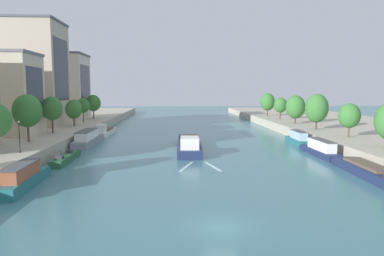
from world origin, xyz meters
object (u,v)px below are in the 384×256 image
object	(u,v)px
moored_boat_left_upstream	(105,131)
tree_left_far	(83,106)
tree_left_by_lamp	(93,103)
lamppost_left_bank	(19,135)
barge_midriver	(189,144)
tree_right_third	(317,108)
moored_boat_left_downstream	(23,178)
tree_left_third	(74,109)
tree_right_by_lamp	(349,116)
moored_boat_right_far	(320,149)
tree_right_far	(268,102)
tree_right_nearest	(280,105)
moored_boat_right_downstream	(298,139)
moored_boat_left_midway	(88,139)
tree_left_past_mid	(52,108)
tree_left_midway	(27,111)
moored_boat_left_far	(66,158)
moored_boat_right_near	(376,172)
tree_right_end_of_row	(295,107)

from	to	relation	value
moored_boat_left_upstream	tree_left_far	xyz separation A→B (m)	(-7.35, 9.56, 5.53)
moored_boat_left_upstream	tree_left_by_lamp	world-z (taller)	tree_left_by_lamp
tree_left_by_lamp	lamppost_left_bank	xyz separation A→B (m)	(2.89, -55.68, -2.17)
barge_midriver	tree_right_third	distance (m)	30.24
moored_boat_left_downstream	tree_left_far	xyz separation A→B (m)	(-7.33, 53.82, 5.26)
tree_left_third	tree_right_by_lamp	xyz separation A→B (m)	(53.52, -21.40, -0.09)
moored_boat_right_far	tree_right_far	distance (m)	58.38
tree_right_by_lamp	tree_right_third	distance (m)	12.40
barge_midriver	tree_left_far	distance (m)	40.28
tree_right_nearest	moored_boat_right_downstream	bearing A→B (deg)	-100.97
moored_boat_right_far	barge_midriver	bearing A→B (deg)	161.54
tree_left_third	moored_boat_left_downstream	bearing A→B (deg)	-81.06
moored_boat_left_midway	barge_midriver	bearing A→B (deg)	-17.04
moored_boat_left_midway	tree_left_past_mid	world-z (taller)	tree_left_past_mid
moored_boat_left_upstream	tree_left_midway	xyz separation A→B (m)	(-7.47, -24.16, 6.17)
tree_right_by_lamp	tree_right_far	size ratio (longest dim) A/B	0.82
moored_boat_left_upstream	moored_boat_right_downstream	xyz separation A→B (m)	(39.44, -15.78, 0.25)
barge_midriver	moored_boat_left_upstream	world-z (taller)	barge_midriver
moored_boat_right_downstream	tree_left_midway	size ratio (longest dim) A/B	1.34
tree_right_far	lamppost_left_bank	size ratio (longest dim) A/B	1.72
tree_left_far	lamppost_left_bank	bearing A→B (deg)	-86.27
moored_boat_left_far	tree_right_far	world-z (taller)	tree_right_far
tree_right_far	tree_left_midway	bearing A→B (deg)	-134.39
moored_boat_right_downstream	tree_left_by_lamp	distance (m)	60.01
moored_boat_right_downstream	tree_left_past_mid	world-z (taller)	tree_left_past_mid
moored_boat_right_near	tree_left_past_mid	xyz separation A→B (m)	(-46.72, 30.64, 5.85)
moored_boat_left_downstream	tree_left_third	xyz separation A→B (m)	(-6.97, 44.34, 4.81)
tree_right_by_lamp	moored_boat_left_downstream	bearing A→B (deg)	-153.76
moored_boat_right_far	tree_right_third	world-z (taller)	tree_right_third
moored_boat_left_far	lamppost_left_bank	size ratio (longest dim) A/B	2.58
tree_right_nearest	barge_midriver	bearing A→B (deg)	-126.02
moored_boat_right_near	tree_left_third	distance (m)	63.24
moored_boat_right_near	tree_left_far	size ratio (longest dim) A/B	2.66
tree_left_midway	tree_right_end_of_row	world-z (taller)	tree_left_midway
tree_right_third	lamppost_left_bank	size ratio (longest dim) A/B	1.78
lamppost_left_bank	tree_right_third	bearing A→B (deg)	26.80
tree_left_third	moored_boat_left_midway	bearing A→B (deg)	-66.34
tree_left_past_mid	moored_boat_left_downstream	bearing A→B (deg)	-76.59
moored_boat_left_upstream	tree_left_third	xyz separation A→B (m)	(-6.99, 0.08, 5.08)
moored_boat_right_far	tree_right_end_of_row	distance (m)	32.98
tree_left_third	tree_right_far	bearing A→B (deg)	29.69
moored_boat_right_downstream	tree_right_third	bearing A→B (deg)	47.42
moored_boat_left_downstream	tree_left_past_mid	distance (m)	33.33
moored_boat_right_near	tree_right_far	distance (m)	73.53
tree_left_third	tree_left_far	bearing A→B (deg)	92.16
barge_midriver	moored_boat_right_downstream	world-z (taller)	barge_midriver
moored_boat_left_midway	lamppost_left_bank	distance (m)	19.91
barge_midriver	tree_left_third	xyz separation A→B (m)	(-25.47, 20.94, 4.98)
moored_boat_left_far	tree_right_by_lamp	world-z (taller)	tree_right_by_lamp
tree_right_by_lamp	tree_right_far	bearing A→B (deg)	91.02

